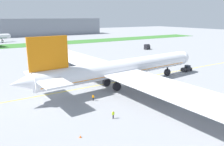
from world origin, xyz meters
name	(u,v)px	position (x,y,z in m)	size (l,w,h in m)	color
ground_plane	(119,84)	(0.00, 0.00, 0.00)	(600.00, 600.00, 0.00)	gray
apron_taxi_line	(114,82)	(0.00, 2.35, 0.00)	(280.00, 0.36, 0.01)	yellow
grass_median_strip	(34,44)	(0.00, 112.59, 0.05)	(320.00, 24.00, 0.10)	#38722D
airliner_foreground	(120,69)	(-0.60, -1.63, 5.27)	(59.85, 97.92, 15.53)	white
pushback_tug	(187,68)	(30.72, 0.57, 0.99)	(5.75, 2.85, 2.15)	#26262B
ground_crew_wingwalker_port	(113,114)	(-13.30, -18.39, 1.01)	(0.57, 0.32, 1.66)	black
ground_crew_marshaller_front	(93,97)	(-12.46, -7.82, 1.00)	(0.48, 0.47, 1.64)	black
traffic_cone_near_nose	(80,136)	(-21.69, -21.43, 0.28)	(0.36, 0.36, 0.58)	#F2590C
service_truck_baggage_loader	(147,47)	(54.57, 51.21, 1.67)	(4.91, 3.88, 3.16)	black
terminal_building	(49,27)	(33.28, 189.09, 9.00)	(113.35, 20.00, 18.00)	gray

